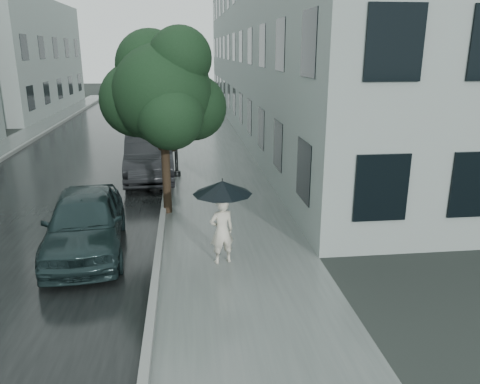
{
  "coord_description": "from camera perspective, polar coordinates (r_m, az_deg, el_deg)",
  "views": [
    {
      "loc": [
        -0.88,
        -7.8,
        4.47
      ],
      "look_at": [
        0.33,
        2.51,
        1.3
      ],
      "focal_mm": 35.0,
      "sensor_mm": 36.0,
      "label": 1
    }
  ],
  "objects": [
    {
      "name": "car_near",
      "position": [
        11.22,
        -18.35,
        -3.46
      ],
      "size": [
        2.09,
        4.33,
        1.43
      ],
      "primitive_type": "imported",
      "rotation": [
        0.0,
        0.0,
        0.1
      ],
      "color": "#192A2B",
      "rests_on": "ground"
    },
    {
      "name": "car_far",
      "position": [
        17.22,
        -10.99,
        4.31
      ],
      "size": [
        1.91,
        4.8,
        1.55
      ],
      "primitive_type": "imported",
      "rotation": [
        0.0,
        0.0,
        0.06
      ],
      "color": "black",
      "rests_on": "ground"
    },
    {
      "name": "sidewalk",
      "position": [
        20.33,
        -3.38,
        4.26
      ],
      "size": [
        3.5,
        60.0,
        0.01
      ],
      "primitive_type": "cube",
      "color": "slate",
      "rests_on": "ground"
    },
    {
      "name": "asphalt_road",
      "position": [
        20.72,
        -18.27,
        3.67
      ],
      "size": [
        6.85,
        60.0,
        0.0
      ],
      "primitive_type": "cube",
      "color": "black",
      "rests_on": "ground"
    },
    {
      "name": "kerb_near",
      "position": [
        20.29,
        -8.55,
        4.29
      ],
      "size": [
        0.15,
        60.0,
        0.15
      ],
      "primitive_type": "cube",
      "color": "slate",
      "rests_on": "ground"
    },
    {
      "name": "building_far_b",
      "position": [
        39.94,
        -26.47,
        14.61
      ],
      "size": [
        7.02,
        18.0,
        8.0
      ],
      "color": "gray",
      "rests_on": "ground"
    },
    {
      "name": "street_tree",
      "position": [
        12.96,
        -9.43,
        11.98
      ],
      "size": [
        3.47,
        3.15,
        5.08
      ],
      "color": "#332619",
      "rests_on": "ground"
    },
    {
      "name": "lamp_post",
      "position": [
        16.92,
        -8.59,
        10.92
      ],
      "size": [
        0.84,
        0.4,
        4.76
      ],
      "rotation": [
        0.0,
        0.0,
        -0.18
      ],
      "color": "black",
      "rests_on": "ground"
    },
    {
      "name": "umbrella",
      "position": [
        9.72,
        -2.16,
        0.55
      ],
      "size": [
        1.64,
        1.64,
        0.98
      ],
      "rotation": [
        0.0,
        0.0,
        -0.39
      ],
      "color": "black",
      "rests_on": "ground"
    },
    {
      "name": "building_near",
      "position": [
        28.03,
        6.67,
        16.94
      ],
      "size": [
        7.02,
        36.0,
        9.0
      ],
      "color": "gray",
      "rests_on": "ground"
    },
    {
      "name": "pedestrian",
      "position": [
        10.07,
        -2.23,
        -4.74
      ],
      "size": [
        0.61,
        0.48,
        1.47
      ],
      "primitive_type": "imported",
      "rotation": [
        0.0,
        0.0,
        3.41
      ],
      "color": "beige",
      "rests_on": "sidewalk"
    },
    {
      "name": "ground",
      "position": [
        9.03,
        -0.25,
        -12.68
      ],
      "size": [
        120.0,
        120.0,
        0.0
      ],
      "primitive_type": "plane",
      "color": "black",
      "rests_on": "ground"
    }
  ]
}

